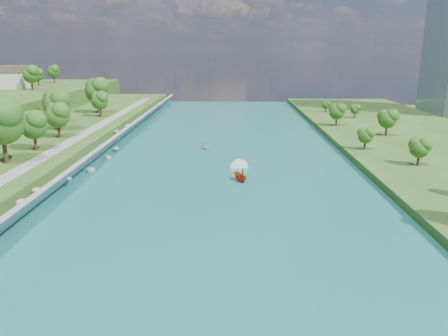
{
  "coord_description": "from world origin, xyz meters",
  "views": [
    {
      "loc": [
        2.44,
        -59.67,
        22.61
      ],
      "look_at": [
        1.08,
        14.9,
        2.5
      ],
      "focal_mm": 35.0,
      "sensor_mm": 36.0,
      "label": 1
    }
  ],
  "objects": [
    {
      "name": "riverside_path",
      "position": [
        -32.5,
        20.0,
        3.55
      ],
      "size": [
        3.0,
        200.0,
        0.1
      ],
      "primitive_type": "cube",
      "color": "gray",
      "rests_on": "berm_west"
    },
    {
      "name": "raft",
      "position": [
        -3.93,
        41.85,
        0.46
      ],
      "size": [
        3.08,
        3.72,
        1.49
      ],
      "rotation": [
        0.0,
        0.0,
        0.27
      ],
      "color": "#96999E",
      "rests_on": "river_water"
    },
    {
      "name": "trees_east",
      "position": [
        36.28,
        15.89,
        5.29
      ],
      "size": [
        14.42,
        137.45,
        9.05
      ],
      "color": "#165015",
      "rests_on": "berm_east"
    },
    {
      "name": "trees_ridge",
      "position": [
        -74.76,
        99.2,
        13.7
      ],
      "size": [
        16.13,
        65.43,
        10.61
      ],
      "color": "#165015",
      "rests_on": "ridge_west"
    },
    {
      "name": "riprap_bank",
      "position": [
        -25.84,
        19.19,
        1.8
      ],
      "size": [
        4.1,
        236.0,
        4.23
      ],
      "color": "slate",
      "rests_on": "ground"
    },
    {
      "name": "river_water",
      "position": [
        0.0,
        20.0,
        0.05
      ],
      "size": [
        55.0,
        240.0,
        0.1
      ],
      "primitive_type": "cube",
      "color": "#195F5F",
      "rests_on": "ground"
    },
    {
      "name": "ground",
      "position": [
        0.0,
        0.0,
        0.0
      ],
      "size": [
        260.0,
        260.0,
        0.0
      ],
      "primitive_type": "plane",
      "color": "#2D5119",
      "rests_on": "ground"
    },
    {
      "name": "motorboat",
      "position": [
        3.94,
        16.77,
        0.74
      ],
      "size": [
        3.6,
        18.88,
        2.0
      ],
      "rotation": [
        0.0,
        0.0,
        3.58
      ],
      "color": "red",
      "rests_on": "river_water"
    }
  ]
}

